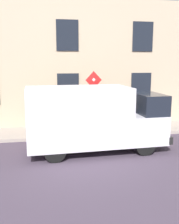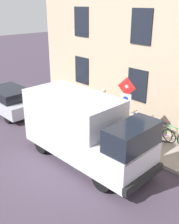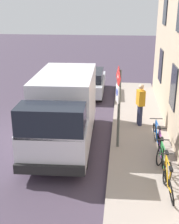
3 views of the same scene
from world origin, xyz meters
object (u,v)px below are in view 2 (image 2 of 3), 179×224
object	(u,v)px
sign_post_stacked	(126,102)
bicycle_green	(177,138)
delivery_van	(84,128)
parked_hatchback	(9,99)
bicycle_blue	(142,125)
pedestrian	(103,104)
bicycle_purple	(159,131)

from	to	relation	value
sign_post_stacked	bicycle_green	bearing A→B (deg)	-49.61
delivery_van	bicycle_green	size ratio (longest dim) A/B	3.14
delivery_van	bicycle_green	world-z (taller)	delivery_van
parked_hatchback	bicycle_blue	world-z (taller)	parked_hatchback
pedestrian	parked_hatchback	bearing A→B (deg)	-75.59
sign_post_stacked	pedestrian	world-z (taller)	sign_post_stacked
delivery_van	bicycle_purple	size ratio (longest dim) A/B	3.15
sign_post_stacked	bicycle_blue	size ratio (longest dim) A/B	1.60
delivery_van	pedestrian	distance (m)	3.31
bicycle_green	bicycle_purple	size ratio (longest dim) A/B	1.00
sign_post_stacked	pedestrian	distance (m)	2.48
parked_hatchback	bicycle_purple	size ratio (longest dim) A/B	2.35
bicycle_green	bicycle_purple	xyz separation A→B (m)	(0.00, 0.88, 0.00)
sign_post_stacked	bicycle_blue	distance (m)	2.03
delivery_van	parked_hatchback	size ratio (longest dim) A/B	1.34
sign_post_stacked	parked_hatchback	world-z (taller)	sign_post_stacked
parked_hatchback	bicycle_blue	size ratio (longest dim) A/B	2.35
bicycle_purple	bicycle_green	bearing A→B (deg)	-179.06
sign_post_stacked	bicycle_purple	bearing A→B (deg)	-28.48
sign_post_stacked	parked_hatchback	xyz separation A→B (m)	(-1.76, 6.77, -1.26)
sign_post_stacked	pedestrian	bearing A→B (deg)	67.42
sign_post_stacked	delivery_van	size ratio (longest dim) A/B	0.51
bicycle_blue	sign_post_stacked	bearing A→B (deg)	91.89
bicycle_green	sign_post_stacked	bearing A→B (deg)	36.07
pedestrian	bicycle_green	bearing A→B (deg)	82.40
delivery_van	pedestrian	xyz separation A→B (m)	(2.80, 1.75, -0.26)
delivery_van	bicycle_purple	world-z (taller)	delivery_van
bicycle_purple	bicycle_blue	distance (m)	0.88
bicycle_green	bicycle_blue	distance (m)	1.76
bicycle_blue	pedestrian	world-z (taller)	pedestrian
sign_post_stacked	bicycle_green	xyz separation A→B (m)	(1.39, -1.63, -1.48)
sign_post_stacked	parked_hatchback	distance (m)	7.11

